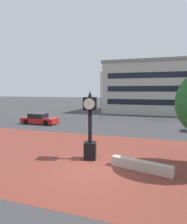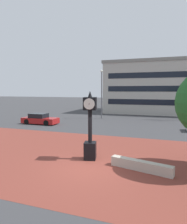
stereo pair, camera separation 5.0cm
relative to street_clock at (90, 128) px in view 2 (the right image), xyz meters
The scene contains 7 objects.
ground_plane 2.30m from the street_clock, 70.72° to the right, with size 200.00×200.00×0.00m, color #38383A.
plaza_brick_paving 1.98m from the street_clock, 50.02° to the left, with size 44.00×11.63×0.01m, color brown.
planter_wall 3.50m from the street_clock, 14.31° to the right, with size 3.20×0.40×0.50m, color #ADA393.
street_clock is the anchor object (origin of this frame).
car_street_near 14.22m from the street_clock, 135.48° to the left, with size 4.35×1.83×1.28m.
civic_building 28.82m from the street_clock, 82.02° to the left, with size 20.41×11.50×9.10m.
street_lamp_post 17.67m from the street_clock, 104.67° to the left, with size 0.36×0.36×6.93m.
Camera 2 is at (3.56, -9.68, 4.05)m, focal length 32.67 mm.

